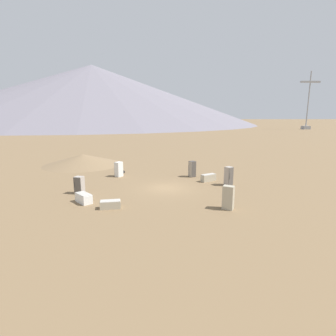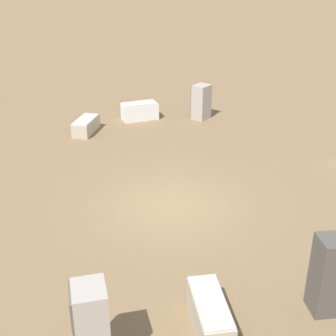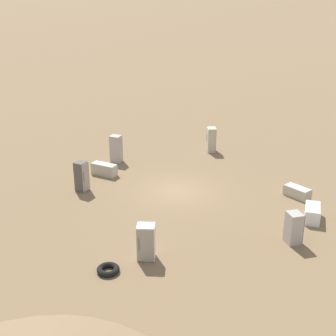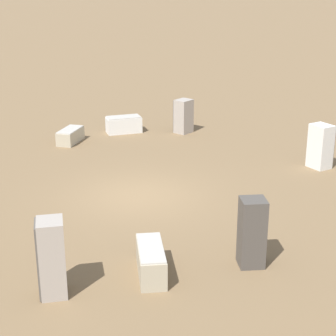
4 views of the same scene
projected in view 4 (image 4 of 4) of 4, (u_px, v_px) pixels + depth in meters
name	position (u px, v px, depth m)	size (l,w,h in m)	color
ground_plane	(139.00, 196.00, 18.80)	(1000.00, 1000.00, 0.00)	brown
discarded_fridge_0	(51.00, 258.00, 12.78)	(0.92, 0.91, 1.88)	#A89E93
discarded_fridge_2	(183.00, 116.00, 25.92)	(0.88, 0.84, 1.56)	#A89E93
discarded_fridge_3	(151.00, 261.00, 13.80)	(1.76, 1.39, 0.76)	#B2A88E
discarded_fridge_4	(70.00, 136.00, 24.55)	(1.61, 0.91, 0.61)	#B2A88E
discarded_fridge_5	(124.00, 124.00, 26.07)	(1.63, 1.69, 0.76)	white
discarded_fridge_6	(252.00, 232.00, 14.13)	(0.88, 0.86, 1.81)	#4C4742
discarded_fridge_7	(321.00, 146.00, 21.26)	(0.99, 1.02, 1.69)	white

